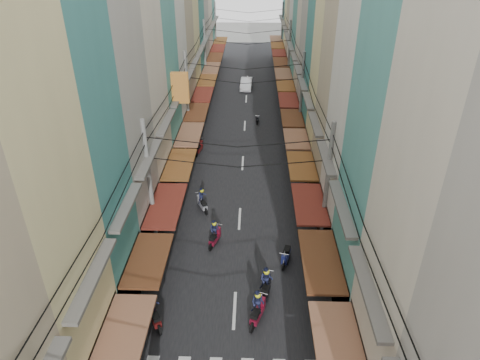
% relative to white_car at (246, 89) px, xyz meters
% --- Properties ---
extents(ground, '(160.00, 160.00, 0.00)m').
position_rel_white_car_xyz_m(ground, '(0.05, -33.76, 0.00)').
color(ground, slate).
rests_on(ground, ground).
extents(road, '(10.00, 80.00, 0.02)m').
position_rel_white_car_xyz_m(road, '(0.05, -13.76, 0.01)').
color(road, black).
rests_on(road, ground).
extents(sidewalk_left, '(3.00, 80.00, 0.06)m').
position_rel_white_car_xyz_m(sidewalk_left, '(-6.45, -13.76, 0.03)').
color(sidewalk_left, slate).
rests_on(sidewalk_left, ground).
extents(sidewalk_right, '(3.00, 80.00, 0.06)m').
position_rel_white_car_xyz_m(sidewalk_right, '(6.55, -13.76, 0.03)').
color(sidewalk_right, slate).
rests_on(sidewalk_right, ground).
extents(building_row_left, '(7.80, 67.67, 23.70)m').
position_rel_white_car_xyz_m(building_row_left, '(-7.87, -17.20, 9.78)').
color(building_row_left, silver).
rests_on(building_row_left, ground).
extents(building_row_right, '(7.80, 68.98, 22.59)m').
position_rel_white_car_xyz_m(building_row_right, '(7.97, -17.32, 9.41)').
color(building_row_right, teal).
rests_on(building_row_right, ground).
extents(utility_poles, '(10.20, 66.13, 8.20)m').
position_rel_white_car_xyz_m(utility_poles, '(0.05, -18.75, 6.59)').
color(utility_poles, slate).
rests_on(utility_poles, ground).
extents(white_car, '(4.60, 2.00, 1.59)m').
position_rel_white_car_xyz_m(white_car, '(0.00, 0.00, 0.00)').
color(white_car, silver).
rests_on(white_car, ground).
extents(bicycle, '(1.48, 0.65, 0.99)m').
position_rel_white_car_xyz_m(bicycle, '(6.94, -36.76, 0.00)').
color(bicycle, black).
rests_on(bicycle, ground).
extents(moving_scooters, '(7.03, 27.57, 1.96)m').
position_rel_white_car_xyz_m(moving_scooters, '(-0.61, -31.03, 0.55)').
color(moving_scooters, black).
rests_on(moving_scooters, ground).
extents(parked_scooters, '(13.38, 13.48, 1.01)m').
position_rel_white_car_xyz_m(parked_scooters, '(3.50, -38.14, 0.47)').
color(parked_scooters, black).
rests_on(parked_scooters, ground).
extents(pedestrians, '(12.10, 18.60, 2.21)m').
position_rel_white_car_xyz_m(pedestrians, '(-4.30, -32.10, 1.06)').
color(pedestrians, '#2B202B').
rests_on(pedestrians, ground).
extents(market_umbrella, '(2.29, 2.29, 2.41)m').
position_rel_white_car_xyz_m(market_umbrella, '(6.71, -38.20, 2.12)').
color(market_umbrella, '#B2B2B7').
rests_on(market_umbrella, ground).
extents(traffic_sign, '(0.10, 0.63, 2.88)m').
position_rel_white_car_xyz_m(traffic_sign, '(5.74, -37.67, 2.09)').
color(traffic_sign, slate).
rests_on(traffic_sign, ground).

